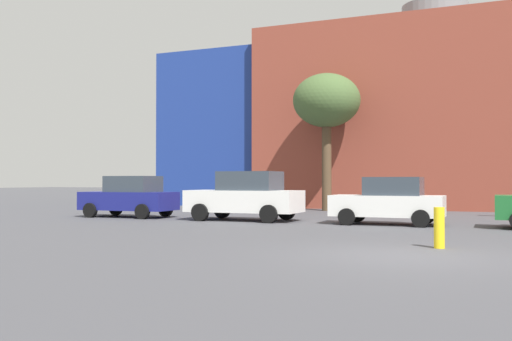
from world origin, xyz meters
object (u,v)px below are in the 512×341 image
Objects in this scene: parked_car_1 at (246,196)px; bollard_yellow_0 at (439,228)px; parked_car_2 at (389,201)px; bare_tree_0 at (327,103)px; parked_car_0 at (130,197)px.

parked_car_1 is 4.69× the size of bollard_yellow_0.
bare_tree_0 is at bearing -61.17° from parked_car_2.
bare_tree_0 reaches higher than bollard_yellow_0.
bare_tree_0 is at bearing -96.39° from parked_car_1.
bare_tree_0 is at bearing 114.48° from bollard_yellow_0.
bare_tree_0 is 7.57× the size of bollard_yellow_0.
parked_car_0 is at bearing -127.21° from bare_tree_0.
bollard_yellow_0 is (6.84, -15.03, -5.12)m from bare_tree_0.
bare_tree_0 is (6.30, 8.30, 4.73)m from parked_car_0.
bollard_yellow_0 is at bearing 108.67° from parked_car_2.
parked_car_2 is at bearing -180.00° from parked_car_1.
bare_tree_0 is (0.93, 8.30, 4.65)m from parked_car_1.
parked_car_2 is 4.12× the size of bollard_yellow_0.
parked_car_1 is at bearing -180.00° from parked_car_0.
parked_car_2 is (5.50, 0.00, -0.12)m from parked_car_1.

